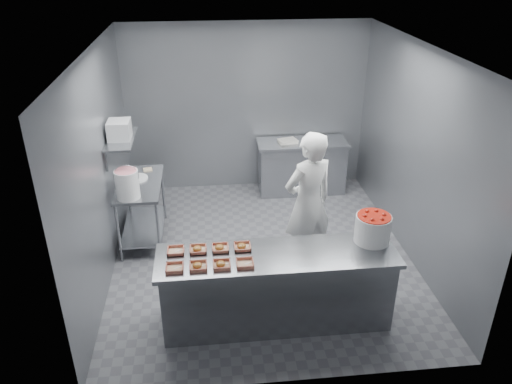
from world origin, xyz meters
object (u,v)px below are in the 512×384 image
Objects in this scene: tray_6 at (220,248)px; tray_7 at (242,246)px; worker at (308,203)px; glaze_bucket at (127,184)px; back_counter at (301,166)px; tray_4 at (176,251)px; prep_table at (141,202)px; strawberry_tub at (373,228)px; tray_5 at (198,249)px; tray_1 at (198,266)px; tray_2 at (221,264)px; tray_3 at (245,263)px; tray_0 at (175,268)px; appliance at (119,130)px; service_counter at (277,288)px.

tray_7 is at bearing 0.00° from tray_6.
worker is 4.06× the size of glaze_bucket.
tray_4 is at bearing -122.65° from back_counter.
strawberry_tub reaches higher than prep_table.
worker reaches higher than tray_5.
tray_1 reaches higher than tray_4.
worker reaches higher than tray_2.
tray_7 is at bearing -112.25° from back_counter.
tray_2 reaches higher than tray_3.
tray_4 is 1.00× the size of tray_5.
tray_1 is 1.96m from strawberry_tub.
tray_7 reaches higher than tray_4.
tray_3 is at bearing -50.49° from glaze_bucket.
tray_0 is 0.10× the size of worker.
prep_table is at bearing 146.60° from strawberry_tub.
appliance reaches higher than strawberry_tub.
worker is (1.62, 1.17, 0.03)m from tray_0.
glaze_bucket is (-1.13, 1.67, 0.18)m from tray_2.
back_counter is at bearing 27.01° from prep_table.
tray_0 is 2.00m from worker.
prep_table is at bearing 114.13° from tray_5.
tray_7 is (0.24, 0.00, 0.00)m from tray_6.
tray_7 is 0.57× the size of appliance.
glaze_bucket reaches higher than back_counter.
worker is (-0.36, -2.23, 0.49)m from back_counter.
worker is at bearing 62.07° from service_counter.
back_counter is 3.27m from appliance.
tray_1 is at bearing -61.88° from glaze_bucket.
tray_4 is 1.00× the size of tray_6.
back_counter is 8.01× the size of tray_6.
back_counter is 8.01× the size of tray_4.
tray_3 is at bearing 0.00° from tray_2.
worker is 2.33m from glaze_bucket.
tray_4 is at bearing -72.46° from prep_table.
worker is at bearing 45.66° from tray_2.
tray_2 is (-1.51, -3.41, 0.47)m from back_counter.
tray_6 is (-1.51, -3.09, 0.47)m from back_counter.
service_counter is at bearing -49.76° from prep_table.
tray_6 is at bearing -50.16° from glaze_bucket.
tray_4 reaches higher than back_counter.
tray_5 is (-0.85, 0.16, 0.47)m from service_counter.
tray_0 is 0.24m from tray_1.
tray_2 and tray_5 have the same top height.
worker reaches higher than tray_0.
tray_2 is 1.64m from worker.
strawberry_tub reaches higher than tray_4.
tray_2 is 0.39m from tray_5.
tray_3 is 1.48m from strawberry_tub.
tray_5 is at bearing 180.00° from tray_7.
tray_6 is (0.48, 0.31, 0.00)m from tray_0.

